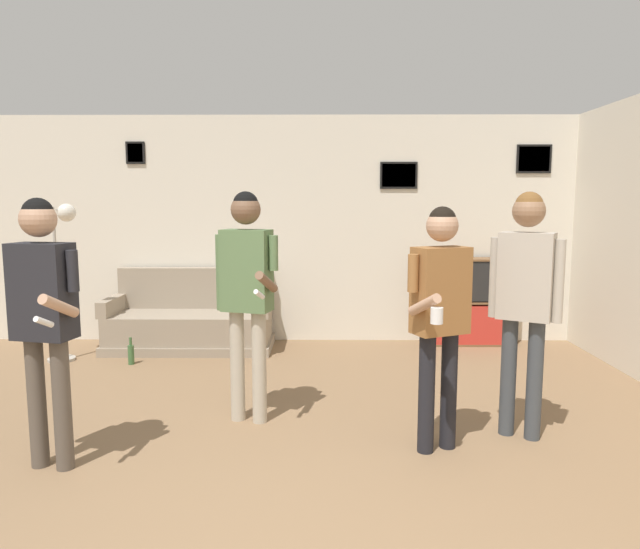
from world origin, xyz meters
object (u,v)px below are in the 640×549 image
Objects in this scene: couch at (191,323)px; person_player_foreground_center at (247,281)px; person_spectator_near_bookshelf at (525,288)px; person_watcher_holding_cup at (440,303)px; floor_lamp at (55,243)px; bottle_on_floor at (131,354)px; bookshelf at (469,302)px; person_player_foreground_left at (43,305)px.

person_player_foreground_center is at bearing -66.71° from couch.
couch is at bearing 139.64° from person_spectator_near_bookshelf.
person_spectator_near_bookshelf is (0.64, 0.23, 0.07)m from person_watcher_holding_cup.
person_spectator_near_bookshelf is at bearing -24.79° from floor_lamp.
floor_lamp is at bearing 155.21° from person_spectator_near_bookshelf.
couch is at bearing 55.76° from bottle_on_floor.
person_spectator_near_bookshelf is at bearing -7.93° from person_player_foreground_center.
person_watcher_holding_cup reaches higher than bookshelf.
person_spectator_near_bookshelf reaches higher than bookshelf.
bottle_on_floor is (-2.79, 2.05, -0.90)m from person_watcher_holding_cup.
person_player_foreground_left reaches higher than bottle_on_floor.
person_watcher_holding_cup is at bearing -36.29° from bottle_on_floor.
person_player_foreground_left is (-0.19, -3.02, 0.76)m from couch.
couch is 1.07× the size of person_spectator_near_bookshelf.
bookshelf is 0.59× the size of person_spectator_near_bookshelf.
couch is at bearing 130.17° from person_watcher_holding_cup.
bookshelf is 3.60× the size of bottle_on_floor.
person_player_foreground_center is 1.00× the size of person_spectator_near_bookshelf.
person_watcher_holding_cup reaches higher than couch.
person_spectator_near_bookshelf is (2.95, -2.51, 0.79)m from couch.
person_player_foreground_center is 6.13× the size of bottle_on_floor.
person_watcher_holding_cup is 0.94× the size of person_spectator_near_bookshelf.
bookshelf is at bearing 72.20° from person_watcher_holding_cup.
floor_lamp is 0.95× the size of person_player_foreground_center.
person_spectator_near_bookshelf is (1.99, -0.28, -0.01)m from person_player_foreground_center.
person_player_foreground_left reaches higher than couch.
person_player_foreground_left is at bearing -145.46° from person_player_foreground_center.
person_player_foreground_center reaches higher than person_watcher_holding_cup.
floor_lamp is 2.79m from person_player_foreground_center.
bottle_on_floor is at bearing 143.71° from person_watcher_holding_cup.
bookshelf is 2.78m from person_spectator_near_bookshelf.
person_watcher_holding_cup reaches higher than bottle_on_floor.
person_player_foreground_center is at bearing 34.54° from person_player_foreground_left.
person_player_foreground_center reaches higher than person_spectator_near_bookshelf.
person_watcher_holding_cup is 5.76× the size of bottle_on_floor.
bookshelf is at bearing 83.61° from person_spectator_near_bookshelf.
floor_lamp reaches higher than bottle_on_floor.
person_spectator_near_bookshelf is at bearing -96.39° from bookshelf.
person_player_foreground_center is at bearing 172.07° from person_spectator_near_bookshelf.
bottle_on_floor is (-0.47, -0.69, -0.18)m from couch.
person_watcher_holding_cup is at bearing -20.59° from person_player_foreground_center.
person_player_foreground_left is at bearing -66.36° from floor_lamp.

